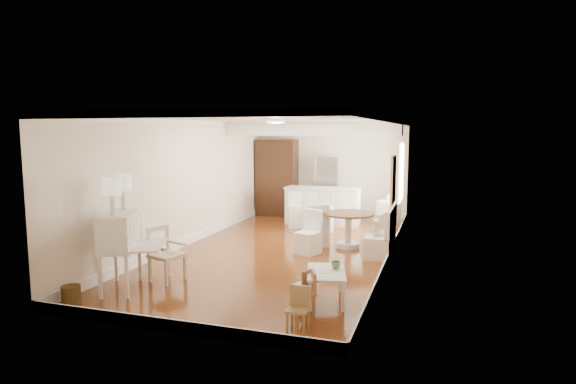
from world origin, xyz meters
The scene contains 20 objects.
room centered at (0.04, 0.32, 1.98)m, with size 9.00×9.04×2.82m.
secretary_bureau centered at (-1.70, -3.24, 0.63)m, with size 0.99×1.01×1.26m, color white.
gustavian_armchair centered at (-1.24, -2.62, 0.46)m, with size 0.53×0.53×0.92m, color beige.
wicker_basket centered at (-2.00, -4.03, 0.14)m, with size 0.28×0.28×0.28m, color #553B1A.
kids_table centered at (1.58, -2.77, 0.23)m, with size 0.56×0.93×0.47m, color white.
kids_chair_a centered at (1.40, -3.31, 0.30)m, with size 0.29×0.29×0.60m, color #9D6A47.
kids_chair_b centered at (1.24, -2.92, 0.26)m, with size 0.26×0.26×0.53m, color #9D6C47.
kids_chair_c centered at (1.48, -3.94, 0.29)m, with size 0.28×0.28×0.57m, color #A07C49.
banquette centered at (1.99, 0.50, 0.49)m, with size 0.52×1.60×0.98m, color silver.
dining_table centered at (1.26, 0.71, 0.39)m, with size 1.13×1.13×0.77m, color #4E3219.
slip_chair_near centered at (0.56, -0.10, 0.46)m, with size 0.43×0.45×0.91m, color white.
slip_chair_far centered at (0.53, 0.65, 0.47)m, with size 0.45×0.47×0.95m, color silver.
breakfast_counter centered at (0.10, 3.10, 0.52)m, with size 2.05×0.65×1.03m, color white.
bar_stool_left centered at (-0.48, 2.44, 0.47)m, with size 0.37×0.37×0.93m, color white.
bar_stool_right centered at (0.35, 2.27, 0.51)m, with size 0.41×0.41×1.01m, color silver.
pantry_cabinet centered at (-1.60, 4.18, 1.15)m, with size 1.20×0.60×2.30m, color #381E11.
fridge centered at (0.30, 4.15, 0.90)m, with size 0.75×0.65×1.80m, color silver.
sideboard centered at (1.88, 3.22, 0.37)m, with size 0.35×0.78×0.75m, color silver.
pencil_cup centered at (1.68, -2.58, 0.52)m, with size 0.14×0.14×0.11m, color #61A669.
branch_vase centered at (1.86, 3.20, 0.83)m, with size 0.16×0.16×0.17m, color white.
Camera 1 is at (3.16, -9.59, 2.53)m, focal length 30.00 mm.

